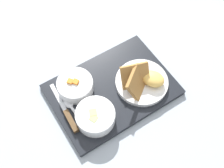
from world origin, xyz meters
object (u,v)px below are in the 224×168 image
at_px(bowl_salad, 75,86).
at_px(spoon, 73,109).
at_px(bowl_soup, 95,116).
at_px(plate_main, 143,81).
at_px(knife, 69,117).

bearing_deg(bowl_salad, spoon, -119.38).
height_order(bowl_soup, plate_main, plate_main).
bearing_deg(spoon, plate_main, -103.90).
bearing_deg(spoon, bowl_salad, -41.23).
relative_size(bowl_salad, knife, 0.60).
height_order(bowl_soup, knife, bowl_soup).
distance_m(knife, spoon, 0.03).
bearing_deg(bowl_soup, bowl_salad, 98.10).
distance_m(plate_main, spoon, 0.26).
xyz_separation_m(bowl_soup, knife, (-0.08, 0.04, -0.02)).
relative_size(bowl_soup, spoon, 0.89).
bearing_deg(spoon, knife, 124.83).
distance_m(bowl_salad, knife, 0.11).
height_order(plate_main, knife, plate_main).
xyz_separation_m(bowl_salad, knife, (-0.06, -0.09, -0.02)).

